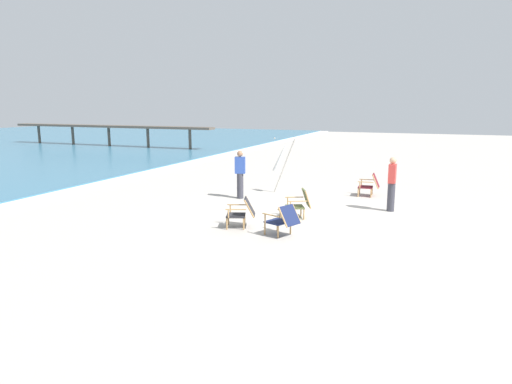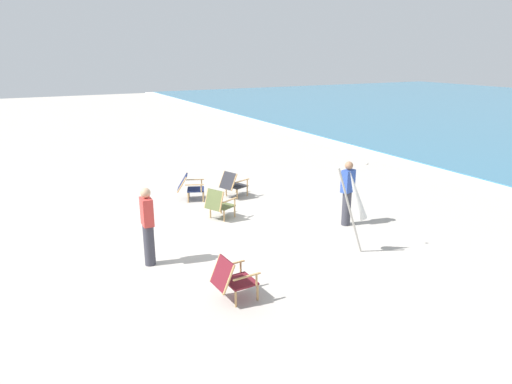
{
  "view_description": "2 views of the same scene",
  "coord_description": "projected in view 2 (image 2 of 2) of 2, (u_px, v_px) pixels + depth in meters",
  "views": [
    {
      "loc": [
        -12.73,
        -3.0,
        3.16
      ],
      "look_at": [
        -0.88,
        1.69,
        0.7
      ],
      "focal_mm": 32.0,
      "sensor_mm": 36.0,
      "label": 1
    },
    {
      "loc": [
        9.66,
        -3.9,
        4.14
      ],
      "look_at": [
        -0.59,
        1.51,
        0.6
      ],
      "focal_mm": 32.0,
      "sensor_mm": 36.0,
      "label": 2
    }
  ],
  "objects": [
    {
      "name": "umbrella_furled_white",
      "position": [
        356.0,
        196.0,
        9.43
      ],
      "size": [
        0.24,
        0.84,
        2.0
      ],
      "color": "#B7B2A8",
      "rests_on": "ground"
    },
    {
      "name": "beach_chair_far_center",
      "position": [
        233.0,
        184.0,
        13.53
      ],
      "size": [
        0.79,
        0.89,
        0.79
      ],
      "color": "#28282D",
      "rests_on": "ground"
    },
    {
      "name": "beach_chair_front_right",
      "position": [
        232.0,
        278.0,
        7.86
      ],
      "size": [
        0.62,
        0.74,
        0.8
      ],
      "color": "maroon",
      "rests_on": "ground"
    },
    {
      "name": "beach_chair_back_left",
      "position": [
        219.0,
        203.0,
        11.74
      ],
      "size": [
        0.81,
        0.85,
        0.82
      ],
      "color": "#515B33",
      "rests_on": "ground"
    },
    {
      "name": "beach_chair_front_left",
      "position": [
        190.0,
        186.0,
        13.27
      ],
      "size": [
        0.82,
        0.93,
        0.77
      ],
      "color": "#19234C",
      "rests_on": "ground"
    },
    {
      "name": "person_by_waterline",
      "position": [
        347.0,
        193.0,
        11.22
      ],
      "size": [
        0.29,
        0.38,
        1.63
      ],
      "color": "#383842",
      "rests_on": "ground"
    },
    {
      "name": "person_near_chairs",
      "position": [
        148.0,
        226.0,
        9.08
      ],
      "size": [
        0.35,
        0.22,
        1.63
      ],
      "color": "#383842",
      "rests_on": "ground"
    },
    {
      "name": "ground_plane",
      "position": [
        213.0,
        230.0,
        11.12
      ],
      "size": [
        80.0,
        80.0,
        0.0
      ],
      "primitive_type": "plane",
      "color": "#B2AAA0"
    },
    {
      "name": "surf_band",
      "position": [
        472.0,
        181.0,
        15.31
      ],
      "size": [
        80.0,
        1.1,
        0.06
      ],
      "primitive_type": "cube",
      "color": "white",
      "rests_on": "ground"
    }
  ]
}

